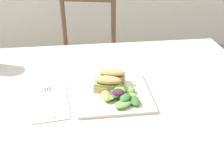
{
  "coord_description": "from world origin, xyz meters",
  "views": [
    {
      "loc": [
        0.04,
        -0.68,
        1.25
      ],
      "look_at": [
        0.14,
        0.13,
        0.76
      ],
      "focal_mm": 43.62,
      "sensor_mm": 36.0,
      "label": 1
    }
  ],
  "objects_px": {
    "dining_table": "(101,119)",
    "chair_wooden_far": "(86,61)",
    "sandwich_half_front": "(108,84)",
    "fork_on_napkin": "(49,99)",
    "plate_lunch": "(113,94)",
    "sandwich_half_back": "(112,76)"
  },
  "relations": [
    {
      "from": "dining_table",
      "to": "chair_wooden_far",
      "type": "xyz_separation_m",
      "value": [
        -0.03,
        0.84,
        -0.16
      ]
    },
    {
      "from": "sandwich_half_front",
      "to": "dining_table",
      "type": "bearing_deg",
      "value": 134.0
    },
    {
      "from": "plate_lunch",
      "to": "sandwich_half_front",
      "type": "xyz_separation_m",
      "value": [
        -0.02,
        0.01,
        0.03
      ]
    },
    {
      "from": "sandwich_half_back",
      "to": "dining_table",
      "type": "bearing_deg",
      "value": -149.76
    },
    {
      "from": "dining_table",
      "to": "sandwich_half_front",
      "type": "height_order",
      "value": "sandwich_half_front"
    },
    {
      "from": "chair_wooden_far",
      "to": "plate_lunch",
      "type": "bearing_deg",
      "value": -85.26
    },
    {
      "from": "plate_lunch",
      "to": "sandwich_half_back",
      "type": "xyz_separation_m",
      "value": [
        0.0,
        0.06,
        0.03
      ]
    },
    {
      "from": "dining_table",
      "to": "chair_wooden_far",
      "type": "distance_m",
      "value": 0.85
    },
    {
      "from": "plate_lunch",
      "to": "sandwich_half_back",
      "type": "distance_m",
      "value": 0.07
    },
    {
      "from": "plate_lunch",
      "to": "chair_wooden_far",
      "type": "bearing_deg",
      "value": 94.74
    },
    {
      "from": "chair_wooden_far",
      "to": "sandwich_half_front",
      "type": "height_order",
      "value": "chair_wooden_far"
    },
    {
      "from": "fork_on_napkin",
      "to": "chair_wooden_far",
      "type": "bearing_deg",
      "value": 80.79
    },
    {
      "from": "sandwich_half_back",
      "to": "plate_lunch",
      "type": "bearing_deg",
      "value": -91.62
    },
    {
      "from": "plate_lunch",
      "to": "sandwich_half_front",
      "type": "relative_size",
      "value": 2.41
    },
    {
      "from": "chair_wooden_far",
      "to": "plate_lunch",
      "type": "relative_size",
      "value": 3.52
    },
    {
      "from": "sandwich_half_front",
      "to": "sandwich_half_back",
      "type": "relative_size",
      "value": 1.0
    },
    {
      "from": "plate_lunch",
      "to": "sandwich_half_back",
      "type": "height_order",
      "value": "sandwich_half_back"
    },
    {
      "from": "dining_table",
      "to": "plate_lunch",
      "type": "bearing_deg",
      "value": -42.05
    },
    {
      "from": "fork_on_napkin",
      "to": "plate_lunch",
      "type": "bearing_deg",
      "value": 1.46
    },
    {
      "from": "chair_wooden_far",
      "to": "sandwich_half_back",
      "type": "bearing_deg",
      "value": -84.76
    },
    {
      "from": "chair_wooden_far",
      "to": "fork_on_napkin",
      "type": "relative_size",
      "value": 4.7
    },
    {
      "from": "chair_wooden_far",
      "to": "sandwich_half_back",
      "type": "height_order",
      "value": "chair_wooden_far"
    }
  ]
}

